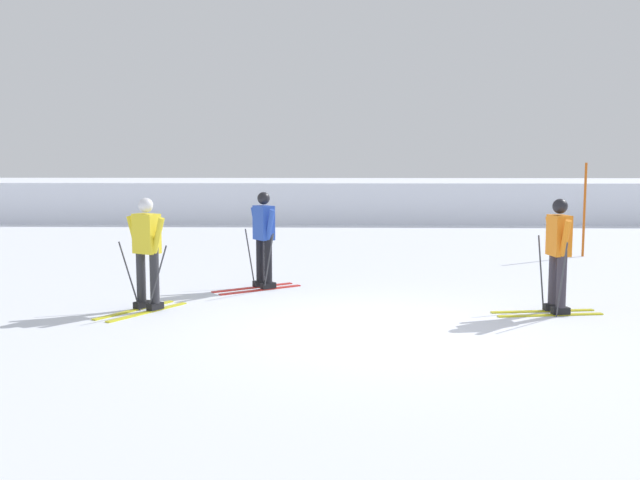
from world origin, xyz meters
The scene contains 6 objects.
ground_plane centered at (0.00, 0.00, 0.00)m, with size 120.00×120.00×0.00m, color silver.
far_snow_ridge centered at (0.00, 18.69, 0.71)m, with size 80.00×6.50×1.43m, color silver.
skier_orange centered at (2.76, 1.13, 0.92)m, with size 1.64×1.00×1.71m.
skier_blue centered at (-1.80, 3.10, 0.92)m, with size 1.51×1.24×1.71m.
skier_yellow centered at (-3.38, 1.21, 0.92)m, with size 1.12×1.57×1.71m.
trail_marker_pole centered at (5.24, 7.53, 1.09)m, with size 0.06×0.06×2.19m, color #C65614.
Camera 1 is at (-0.45, -9.68, 2.31)m, focal length 41.14 mm.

